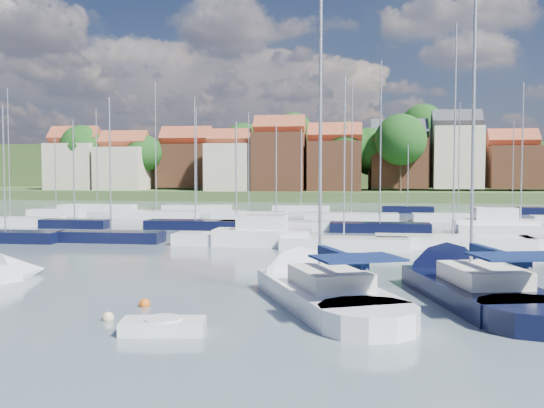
# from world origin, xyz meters

# --- Properties ---
(ground) EXTENTS (260.00, 260.00, 0.00)m
(ground) POSITION_xyz_m (0.00, 40.00, 0.00)
(ground) COLOR #475460
(ground) RESTS_ON ground
(sailboat_centre) EXTENTS (8.53, 13.46, 17.83)m
(sailboat_centre) POSITION_xyz_m (-0.41, 2.74, 0.35)
(sailboat_centre) COLOR white
(sailboat_centre) RESTS_ON ground
(sailboat_navy) EXTENTS (6.80, 14.32, 19.07)m
(sailboat_navy) POSITION_xyz_m (6.09, 4.62, 0.34)
(sailboat_navy) COLOR black
(sailboat_navy) RESTS_ON ground
(tender) EXTENTS (2.93, 1.69, 0.60)m
(tender) POSITION_xyz_m (-4.76, -4.05, 0.23)
(tender) COLOR white
(tender) RESTS_ON ground
(buoy_b) EXTENTS (0.42, 0.42, 0.42)m
(buoy_b) POSITION_xyz_m (-7.29, -2.66, 0.00)
(buoy_b) COLOR beige
(buoy_b) RESTS_ON ground
(buoy_c) EXTENTS (0.44, 0.44, 0.44)m
(buoy_c) POSITION_xyz_m (-6.78, -0.30, 0.00)
(buoy_c) COLOR #D85914
(buoy_c) RESTS_ON ground
(buoy_d) EXTENTS (0.48, 0.48, 0.48)m
(buoy_d) POSITION_xyz_m (2.35, -2.63, 0.00)
(buoy_d) COLOR beige
(buoy_d) RESTS_ON ground
(buoy_e) EXTENTS (0.52, 0.52, 0.52)m
(buoy_e) POSITION_xyz_m (6.56, 7.00, 0.00)
(buoy_e) COLOR #D85914
(buoy_e) RESTS_ON ground
(marina_field) EXTENTS (79.62, 41.41, 15.93)m
(marina_field) POSITION_xyz_m (1.91, 35.15, 0.43)
(marina_field) COLOR white
(marina_field) RESTS_ON ground
(far_shore_town) EXTENTS (212.46, 90.00, 22.27)m
(far_shore_town) POSITION_xyz_m (2.23, 132.67, 4.61)
(far_shore_town) COLOR #47582C
(far_shore_town) RESTS_ON ground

